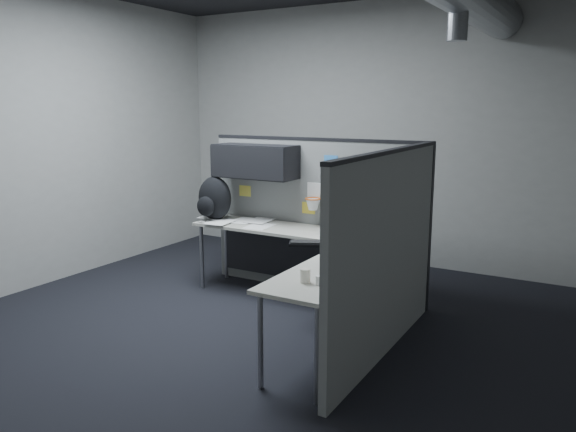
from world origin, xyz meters
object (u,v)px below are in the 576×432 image
Objects in this scene: phone at (339,266)px; backpack at (214,199)px; desk at (308,250)px; keyboard at (313,243)px; monitor at (378,211)px.

backpack is (-1.97, 1.05, 0.20)m from phone.
keyboard is (0.17, -0.23, 0.13)m from desk.
phone is (0.70, -0.82, 0.15)m from desk.
desk is 10.12× the size of phone.
monitor is 1.87m from backpack.
keyboard is at bearing 151.68° from phone.
monitor is 1.38× the size of backpack.
desk is 0.75m from monitor.
monitor is at bearing 115.09° from phone.
phone is at bearing -28.78° from keyboard.
monitor is 1.10m from phone.
backpack is (-1.44, 0.47, 0.21)m from keyboard.
monitor is 1.49× the size of keyboard.
backpack is at bearing 174.42° from monitor.
keyboard is at bearing -137.95° from monitor.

